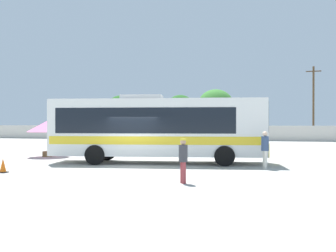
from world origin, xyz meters
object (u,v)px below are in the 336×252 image
object	(u,v)px
parked_car_second_white	(168,135)
roadside_tree_midright	(216,104)
utility_pole_near	(313,102)
roadside_tree_left	(120,107)
parked_car_leftmost_black	(120,134)
attendant_by_bus_door	(265,148)
vendor_umbrella_near_gate_pink	(47,127)
passenger_waiting_on_apron	(183,158)
coach_bus_white_yellow	(155,127)
traffic_cone_on_apron	(3,166)
roadside_tree_midleft	(180,107)

from	to	relation	value
parked_car_second_white	roadside_tree_midright	xyz separation A→B (m)	(5.05, 6.87, 3.99)
utility_pole_near	roadside_tree_left	bearing A→B (deg)	176.06
parked_car_second_white	parked_car_leftmost_black	bearing A→B (deg)	-177.87
attendant_by_bus_door	vendor_umbrella_near_gate_pink	bearing A→B (deg)	165.88
parked_car_second_white	roadside_tree_midright	size ratio (longest dim) A/B	0.60
roadside_tree_midright	passenger_waiting_on_apron	bearing A→B (deg)	-85.59
attendant_by_bus_door	utility_pole_near	bearing A→B (deg)	78.17
roadside_tree_midright	coach_bus_white_yellow	bearing A→B (deg)	-89.83
vendor_umbrella_near_gate_pink	roadside_tree_midright	distance (m)	30.30
vendor_umbrella_near_gate_pink	roadside_tree_midright	size ratio (longest dim) A/B	0.38
traffic_cone_on_apron	roadside_tree_left	bearing A→B (deg)	102.92
coach_bus_white_yellow	roadside_tree_left	size ratio (longest dim) A/B	1.89
coach_bus_white_yellow	attendant_by_bus_door	bearing A→B (deg)	-13.54
passenger_waiting_on_apron	vendor_umbrella_near_gate_pink	distance (m)	13.61
passenger_waiting_on_apron	roadside_tree_left	distance (m)	41.02
parked_car_leftmost_black	roadside_tree_left	world-z (taller)	roadside_tree_left
vendor_umbrella_near_gate_pink	roadside_tree_midleft	xyz separation A→B (m)	(2.78, 29.35, 2.54)
coach_bus_white_yellow	roadside_tree_midright	xyz separation A→B (m)	(-0.09, 31.19, 2.80)
attendant_by_bus_door	roadside_tree_midleft	world-z (taller)	roadside_tree_midleft
parked_car_second_white	traffic_cone_on_apron	world-z (taller)	parked_car_second_white
roadside_tree_midleft	coach_bus_white_yellow	bearing A→B (deg)	-80.86
coach_bus_white_yellow	vendor_umbrella_near_gate_pink	distance (m)	8.09
utility_pole_near	roadside_tree_midright	distance (m)	12.43
roadside_tree_midleft	roadside_tree_midright	xyz separation A→B (m)	(4.95, -0.19, 0.29)
parked_car_second_white	roadside_tree_midleft	bearing A→B (deg)	89.25
coach_bus_white_yellow	roadside_tree_midright	world-z (taller)	roadside_tree_midright
attendant_by_bus_door	traffic_cone_on_apron	xyz separation A→B (m)	(-11.20, -4.03, -0.70)
passenger_waiting_on_apron	roadside_tree_midright	size ratio (longest dim) A/B	0.24
parked_car_leftmost_black	passenger_waiting_on_apron	bearing A→B (deg)	-65.32
coach_bus_white_yellow	roadside_tree_midleft	distance (m)	31.88
parked_car_second_white	roadside_tree_midleft	distance (m)	7.96
roadside_tree_midleft	traffic_cone_on_apron	xyz separation A→B (m)	(-0.38, -36.80, -4.17)
vendor_umbrella_near_gate_pink	roadside_tree_midleft	world-z (taller)	roadside_tree_midleft
coach_bus_white_yellow	attendant_by_bus_door	size ratio (longest dim) A/B	6.55
attendant_by_bus_door	roadside_tree_midleft	xyz separation A→B (m)	(-10.82, 32.77, 3.47)
utility_pole_near	roadside_tree_left	xyz separation A→B (m)	(-25.94, 1.79, -0.22)
coach_bus_white_yellow	passenger_waiting_on_apron	xyz separation A→B (m)	(2.81, -6.40, -1.05)
coach_bus_white_yellow	utility_pole_near	xyz separation A→B (m)	(12.17, 29.16, 2.81)
attendant_by_bus_door	parked_car_leftmost_black	bearing A→B (deg)	123.66
parked_car_leftmost_black	roadside_tree_left	xyz separation A→B (m)	(-2.57, 6.85, 3.78)
parked_car_second_white	passenger_waiting_on_apron	bearing A→B (deg)	-75.50
coach_bus_white_yellow	attendant_by_bus_door	distance (m)	6.01
coach_bus_white_yellow	roadside_tree_midright	size ratio (longest dim) A/B	1.72
roadside_tree_midright	traffic_cone_on_apron	xyz separation A→B (m)	(-5.34, -36.61, -4.47)
traffic_cone_on_apron	vendor_umbrella_near_gate_pink	bearing A→B (deg)	107.84
attendant_by_bus_door	utility_pole_near	distance (m)	31.44
attendant_by_bus_door	coach_bus_white_yellow	bearing A→B (deg)	166.46
passenger_waiting_on_apron	vendor_umbrella_near_gate_pink	bearing A→B (deg)	141.61
roadside_tree_left	roadside_tree_midright	xyz separation A→B (m)	(13.68, 0.24, 0.21)
attendant_by_bus_door	roadside_tree_left	bearing A→B (deg)	121.15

